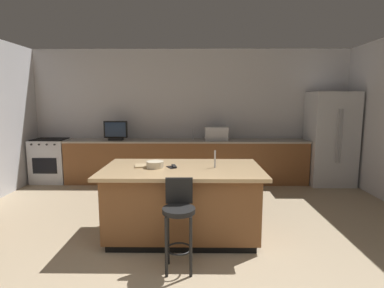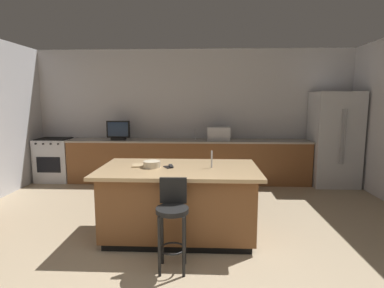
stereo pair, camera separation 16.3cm
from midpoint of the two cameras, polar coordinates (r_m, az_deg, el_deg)
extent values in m
cube|color=#BCBCC1|center=(6.90, 0.87, 5.37)|extent=(7.42, 0.12, 2.87)
cube|color=brown|center=(6.65, 0.03, -3.35)|extent=(5.13, 0.60, 0.89)
cube|color=#9E9384|center=(6.57, 0.03, 0.61)|extent=(5.15, 0.62, 0.04)
cube|color=black|center=(4.20, -1.23, -16.16)|extent=(1.78, 0.91, 0.09)
cube|color=brown|center=(4.04, -1.25, -10.47)|extent=(1.86, 0.99, 0.79)
cube|color=tan|center=(3.92, -1.27, -4.70)|extent=(2.02, 1.15, 0.04)
cube|color=#B7BABF|center=(7.04, 25.51, 0.83)|extent=(0.90, 0.76, 1.94)
cylinder|color=gray|center=(6.64, 26.61, 1.21)|extent=(0.02, 0.02, 1.07)
cylinder|color=gray|center=(6.68, 27.23, 1.20)|extent=(0.02, 0.02, 1.07)
cube|color=#B7BABF|center=(7.39, -23.52, -2.74)|extent=(0.73, 0.60, 0.93)
cube|color=black|center=(7.13, -24.57, -3.55)|extent=(0.51, 0.01, 0.33)
cube|color=black|center=(7.32, -23.74, 0.91)|extent=(0.66, 0.50, 0.02)
cylinder|color=black|center=(7.16, -26.54, 0.03)|extent=(0.04, 0.03, 0.04)
cylinder|color=black|center=(7.08, -25.40, 0.02)|extent=(0.04, 0.03, 0.04)
cylinder|color=black|center=(7.01, -24.24, 0.01)|extent=(0.04, 0.03, 0.04)
cylinder|color=black|center=(6.94, -23.06, 0.01)|extent=(0.04, 0.03, 0.04)
cube|color=#B7BABF|center=(6.56, 5.64, 1.96)|extent=(0.48, 0.36, 0.28)
cube|color=black|center=(6.75, -12.84, 0.98)|extent=(0.30, 0.16, 0.05)
cube|color=black|center=(6.73, -12.90, 2.71)|extent=(0.50, 0.05, 0.36)
cube|color=#1E2D47|center=(6.70, -12.96, 2.68)|extent=(0.44, 0.01, 0.31)
cylinder|color=#B2B2B7|center=(6.65, 1.31, 1.90)|extent=(0.02, 0.02, 0.24)
cylinder|color=#B2B2B7|center=(3.89, 4.89, -2.85)|extent=(0.02, 0.02, 0.22)
cylinder|color=black|center=(3.21, -2.23, -12.22)|extent=(0.34, 0.34, 0.05)
cube|color=black|center=(3.30, -2.09, -8.63)|extent=(0.29, 0.04, 0.28)
cylinder|color=black|center=(3.25, -4.60, -18.57)|extent=(0.03, 0.03, 0.63)
cylinder|color=black|center=(3.23, -0.04, -18.67)|extent=(0.03, 0.03, 0.63)
cylinder|color=black|center=(3.47, -4.18, -16.75)|extent=(0.03, 0.03, 0.63)
cylinder|color=black|center=(3.45, 0.05, -16.83)|extent=(0.03, 0.03, 0.63)
torus|color=black|center=(3.38, -2.19, -18.86)|extent=(0.28, 0.28, 0.02)
cylinder|color=beige|center=(3.93, -6.30, -3.77)|extent=(0.22, 0.22, 0.08)
cube|color=black|center=(3.92, -3.37, -4.33)|extent=(0.13, 0.17, 0.01)
cube|color=black|center=(3.95, -2.75, -4.13)|extent=(0.08, 0.18, 0.02)
cube|color=tan|center=(4.05, -7.50, -3.93)|extent=(0.37, 0.26, 0.02)
camera|label=1|loc=(0.08, -89.10, 0.13)|focal=28.64mm
camera|label=2|loc=(0.08, 90.90, -0.13)|focal=28.64mm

